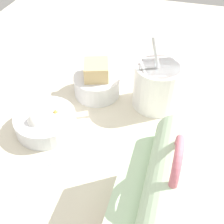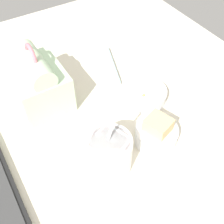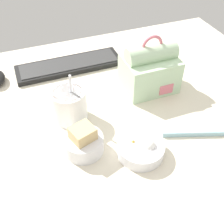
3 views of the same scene
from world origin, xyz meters
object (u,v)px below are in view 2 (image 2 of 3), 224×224
object	(u,v)px
lunch_bag	(38,82)
chopstick_case	(110,65)
bento_bowl_sandwich	(156,134)
bento_bowl_snacks	(145,94)
soup_cup	(110,153)

from	to	relation	value
lunch_bag	chopstick_case	bearing A→B (deg)	-83.97
bento_bowl_sandwich	chopstick_case	bearing A→B (deg)	-9.80
bento_bowl_snacks	chopstick_case	world-z (taller)	bento_bowl_snacks
soup_cup	bento_bowl_sandwich	size ratio (longest dim) A/B	1.58
bento_bowl_snacks	chopstick_case	size ratio (longest dim) A/B	0.69
lunch_bag	bento_bowl_snacks	world-z (taller)	lunch_bag
bento_bowl_sandwich	bento_bowl_snacks	bearing A→B (deg)	-25.35
soup_cup	chopstick_case	size ratio (longest dim) A/B	0.93
soup_cup	bento_bowl_snacks	size ratio (longest dim) A/B	1.35
lunch_bag	chopstick_case	distance (cm)	25.77
lunch_bag	chopstick_case	xyz separation A→B (cm)	(2.62, -24.79, -6.57)
soup_cup	bento_bowl_snacks	world-z (taller)	soup_cup
lunch_bag	bento_bowl_sandwich	size ratio (longest dim) A/B	1.83
lunch_bag	bento_bowl_snacks	bearing A→B (deg)	-119.96
bento_bowl_sandwich	bento_bowl_snacks	xyz separation A→B (cm)	(13.96, -6.61, -1.18)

